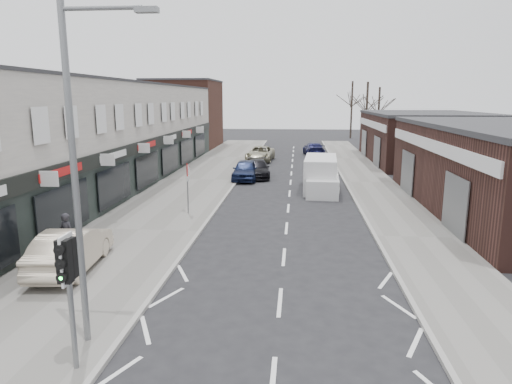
% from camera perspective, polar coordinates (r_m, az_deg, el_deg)
% --- Properties ---
extents(ground, '(160.00, 160.00, 0.00)m').
position_cam_1_polar(ground, '(12.38, 2.62, -17.52)').
color(ground, black).
rests_on(ground, ground).
extents(pavement_left, '(5.50, 64.00, 0.12)m').
position_cam_1_polar(pavement_left, '(34.10, -7.07, 1.50)').
color(pavement_left, slate).
rests_on(pavement_left, ground).
extents(pavement_right, '(3.50, 64.00, 0.12)m').
position_cam_1_polar(pavement_right, '(33.76, 14.15, 1.12)').
color(pavement_right, slate).
rests_on(pavement_right, ground).
extents(shop_terrace_left, '(8.00, 41.00, 7.10)m').
position_cam_1_polar(shop_terrace_left, '(33.44, -19.61, 6.74)').
color(shop_terrace_left, beige).
rests_on(shop_terrace_left, ground).
extents(brick_block_far, '(8.00, 10.00, 8.00)m').
position_cam_1_polar(brick_block_far, '(57.55, -8.97, 9.51)').
color(brick_block_far, '#4E2A21').
rests_on(brick_block_far, ground).
extents(right_unit_far, '(10.00, 16.00, 4.50)m').
position_cam_1_polar(right_unit_far, '(46.55, 20.31, 6.29)').
color(right_unit_far, '#3C201B').
rests_on(right_unit_far, ground).
extents(tree_far_a, '(3.60, 3.60, 8.00)m').
position_cam_1_polar(tree_far_a, '(59.72, 13.46, 5.56)').
color(tree_far_a, '#382D26').
rests_on(tree_far_a, ground).
extents(tree_far_b, '(3.60, 3.60, 7.50)m').
position_cam_1_polar(tree_far_b, '(66.01, 14.89, 6.04)').
color(tree_far_b, '#382D26').
rests_on(tree_far_b, ground).
extents(tree_far_c, '(3.60, 3.60, 8.50)m').
position_cam_1_polar(tree_far_c, '(71.51, 11.71, 6.59)').
color(tree_far_c, '#382D26').
rests_on(tree_far_c, ground).
extents(traffic_light, '(0.28, 0.60, 3.10)m').
position_cam_1_polar(traffic_light, '(10.66, -22.47, -9.11)').
color(traffic_light, slate).
rests_on(traffic_light, pavement_left).
extents(street_lamp, '(2.23, 0.22, 8.00)m').
position_cam_1_polar(street_lamp, '(11.25, -21.08, 3.66)').
color(street_lamp, slate).
rests_on(street_lamp, pavement_left).
extents(warning_sign, '(0.12, 0.80, 2.70)m').
position_cam_1_polar(warning_sign, '(23.79, -8.51, 2.27)').
color(warning_sign, slate).
rests_on(warning_sign, pavement_left).
extents(white_van, '(2.31, 5.84, 2.23)m').
position_cam_1_polar(white_van, '(30.28, 8.07, 2.09)').
color(white_van, silver).
rests_on(white_van, ground).
extents(sedan_on_pavement, '(1.98, 4.62, 1.48)m').
position_cam_1_polar(sedan_on_pavement, '(17.34, -22.07, -6.58)').
color(sedan_on_pavement, '#C1B19A').
rests_on(sedan_on_pavement, pavement_left).
extents(pedestrian, '(0.71, 0.57, 1.68)m').
position_cam_1_polar(pedestrian, '(18.78, -22.54, -4.92)').
color(pedestrian, black).
rests_on(pedestrian, pavement_left).
extents(parked_car_left_a, '(1.76, 4.38, 1.49)m').
position_cam_1_polar(parked_car_left_a, '(34.19, -1.33, 2.77)').
color(parked_car_left_a, '#131C3D').
rests_on(parked_car_left_a, ground).
extents(parked_car_left_b, '(2.30, 4.72, 1.32)m').
position_cam_1_polar(parked_car_left_b, '(35.28, 0.17, 2.91)').
color(parked_car_left_b, black).
rests_on(parked_car_left_b, ground).
extents(parked_car_left_c, '(2.72, 5.30, 1.43)m').
position_cam_1_polar(parked_car_left_c, '(44.47, 0.53, 4.81)').
color(parked_car_left_c, '#A19C81').
rests_on(parked_car_left_c, ground).
extents(parked_car_right_a, '(1.69, 4.72, 1.55)m').
position_cam_1_polar(parked_car_right_a, '(30.12, 8.46, 1.49)').
color(parked_car_right_a, silver).
rests_on(parked_car_right_a, ground).
extents(parked_car_right_b, '(1.83, 4.09, 1.36)m').
position_cam_1_polar(parked_car_right_b, '(39.43, 8.18, 3.75)').
color(parked_car_right_b, black).
rests_on(parked_car_right_b, ground).
extents(parked_car_right_c, '(2.38, 4.96, 1.39)m').
position_cam_1_polar(parked_car_right_c, '(49.23, 7.23, 5.36)').
color(parked_car_right_c, '#13153C').
rests_on(parked_car_right_c, ground).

